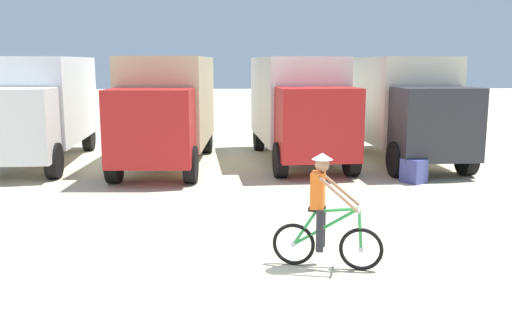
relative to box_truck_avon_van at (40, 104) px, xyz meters
The scene contains 7 objects.
ground_plane 11.58m from the box_truck_avon_van, 57.55° to the right, with size 120.00×120.00×0.00m, color beige.
box_truck_avon_van is the anchor object (origin of this frame).
box_truck_tan_camper 4.15m from the box_truck_avon_van, ahead, with size 2.62×6.83×3.35m.
box_truck_white_box 8.27m from the box_truck_avon_van, ahead, with size 2.87×6.91×3.35m.
box_truck_cream_rv 11.59m from the box_truck_avon_van, ahead, with size 2.77×6.88×3.35m.
cyclist_orange_shirt 12.32m from the box_truck_avon_van, 51.94° to the right, with size 1.68×0.64×1.82m.
supply_crate 11.64m from the box_truck_avon_van, 17.97° to the right, with size 0.50×0.56×0.64m, color #4C5199.
Camera 1 is at (0.07, -8.26, 3.17)m, focal length 38.85 mm.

